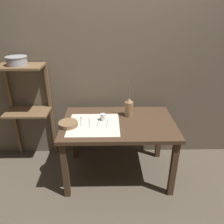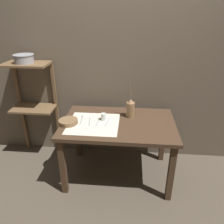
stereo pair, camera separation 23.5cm
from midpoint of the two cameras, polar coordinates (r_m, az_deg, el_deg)
The scene contains 13 objects.
ground_plane at distance 2.81m, azimuth -0.99°, elevation -15.71°, with size 12.00×12.00×0.00m, color brown.
stone_wall_back at distance 2.71m, azimuth -1.20°, elevation 11.54°, with size 7.00×0.06×2.40m.
wooden_table at distance 2.45m, azimuth -1.09°, elevation -4.52°, with size 1.24×0.81×0.72m.
wooden_shelf_unit at distance 2.87m, azimuth -23.71°, elevation 3.57°, with size 0.53×0.32×1.28m.
linen_cloth at distance 2.36m, azimuth -7.61°, elevation -3.34°, with size 0.54×0.52×0.00m.
pitcher_with_flowers at distance 2.49m, azimuth 1.75°, elevation 1.04°, with size 0.10×0.10×0.43m.
wooden_bowl at distance 2.38m, azimuth -14.19°, elevation -3.15°, with size 0.21×0.21×0.05m.
glass_tumbler_near at distance 2.42m, azimuth -5.16°, elevation -1.42°, with size 0.06×0.06×0.08m.
spoon_outer at distance 2.48m, azimuth -10.78°, elevation -1.98°, with size 0.03×0.21×0.02m.
fork_outer at distance 2.40m, azimuth -8.71°, elevation -2.81°, with size 0.04×0.20×0.00m.
knife_center at distance 2.39m, azimuth -6.41°, elevation -2.79°, with size 0.04×0.20×0.00m.
fork_inner at distance 2.39m, azimuth -4.01°, elevation -2.73°, with size 0.04×0.20×0.00m.
metal_pot_large at distance 2.72m, azimuth -26.00°, elevation 11.98°, with size 0.23×0.23×0.10m.
Camera 1 is at (-0.11, -2.13, 1.84)m, focal length 35.00 mm.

